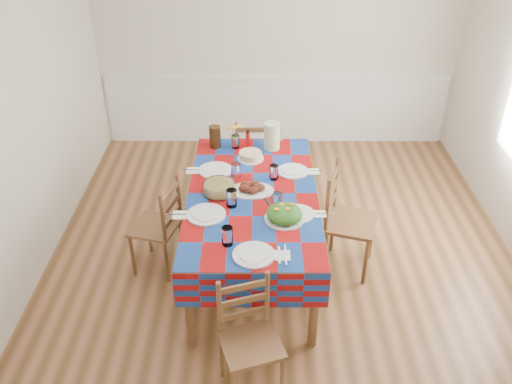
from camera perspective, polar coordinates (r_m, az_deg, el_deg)
room at (r=4.58m, az=3.26°, el=6.46°), size 4.58×5.08×2.78m
wainscot at (r=7.20m, az=2.14°, el=8.90°), size 4.41×0.06×0.92m
dining_table at (r=4.76m, az=-0.36°, el=-1.05°), size 1.13×2.11×0.82m
setting_near_head at (r=4.03m, az=-1.15°, el=-5.89°), size 0.51×0.34×0.15m
setting_left_near at (r=4.46m, az=-4.38°, el=-1.73°), size 0.59×0.35×0.16m
setting_left_far at (r=4.99m, az=-3.62°, el=2.28°), size 0.57×0.34×0.15m
setting_right_near at (r=4.47m, az=3.73°, el=-1.73°), size 0.51×0.29×0.13m
setting_right_far at (r=4.97m, az=3.27°, el=2.18°), size 0.54×0.31×0.14m
meat_platter at (r=4.71m, az=-0.49°, el=0.35°), size 0.39×0.28×0.08m
salad_platter at (r=4.35m, az=3.00°, el=-2.36°), size 0.32×0.32×0.14m
pasta_bowl at (r=4.70m, az=-3.95°, el=0.43°), size 0.28×0.28×0.10m
cake at (r=5.22m, az=-0.59°, el=3.84°), size 0.26×0.26×0.07m
serving_utensils at (r=4.61m, az=1.53°, el=-0.83°), size 0.17×0.37×0.01m
flower_vase at (r=5.40m, az=-2.19°, el=5.70°), size 0.16×0.13×0.26m
hot_sauce at (r=5.43m, az=-0.87°, el=5.68°), size 0.04×0.04×0.18m
green_pitcher at (r=5.38m, az=1.68°, el=5.93°), size 0.16×0.16×0.27m
tea_pitcher at (r=5.42m, az=-4.34°, el=5.80°), size 0.11×0.11×0.23m
name_card at (r=3.91m, az=-0.40°, el=-7.68°), size 0.09×0.03×0.02m
chair_near at (r=3.92m, az=-0.70°, el=-15.29°), size 0.50×0.49×0.92m
chair_far at (r=6.04m, az=-0.25°, el=3.80°), size 0.42×0.40×0.94m
chair_left at (r=4.98m, az=-10.14°, el=-3.64°), size 0.49×0.50×0.94m
chair_right at (r=4.96m, az=9.44°, el=-3.05°), size 0.55×0.57×1.03m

